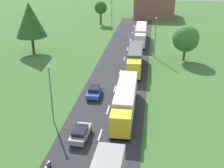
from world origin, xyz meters
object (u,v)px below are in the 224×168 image
object	(u,v)px
truck_fourth	(141,33)
tree_oak	(186,39)
lamppost_fourth	(112,13)
lamppost_second	(51,91)
tree_maple	(30,20)
lamppost_third	(155,36)
tree_birch	(101,8)
car_third	(80,133)
truck_second	(125,99)
truck_third	(135,58)
distant_building	(154,6)
car_fourth	(94,91)
motorcycle_courier	(47,167)

from	to	relation	value
truck_fourth	tree_oak	bearing A→B (deg)	-52.20
lamppost_fourth	tree_oak	world-z (taller)	lamppost_fourth
lamppost_second	tree_maple	world-z (taller)	tree_maple
lamppost_third	tree_birch	world-z (taller)	lamppost_third
car_third	tree_maple	bearing A→B (deg)	120.72
tree_birch	truck_second	bearing A→B (deg)	-76.42
truck_fourth	lamppost_second	distance (m)	39.72
tree_maple	tree_oak	bearing A→B (deg)	-0.27
truck_third	distant_building	world-z (taller)	distant_building
car_third	tree_birch	bearing A→B (deg)	97.97
distant_building	car_fourth	bearing A→B (deg)	-97.22
tree_oak	distant_building	bearing A→B (deg)	98.30
truck_fourth	truck_second	bearing A→B (deg)	-90.39
lamppost_fourth	tree_birch	bearing A→B (deg)	117.75
truck_second	tree_maple	distance (m)	32.67
truck_fourth	car_fourth	xyz separation A→B (m)	(-5.34, -30.88, -1.39)
car_third	car_fourth	world-z (taller)	same
lamppost_second	lamppost_fourth	world-z (taller)	lamppost_fourth
tree_birch	tree_oak	bearing A→B (deg)	-53.51
car_fourth	lamppost_second	bearing A→B (deg)	-116.36
tree_oak	tree_maple	size ratio (longest dim) A/B	0.66
truck_third	lamppost_fourth	size ratio (longest dim) A/B	1.37
tree_maple	distant_building	size ratio (longest dim) A/B	0.78
car_fourth	lamppost_fourth	size ratio (longest dim) A/B	0.43
lamppost_second	lamppost_fourth	xyz separation A→B (m)	(0.67, 48.07, 0.82)
motorcycle_courier	tree_birch	bearing A→B (deg)	95.63
truck_second	lamppost_fourth	world-z (taller)	lamppost_fourth
lamppost_fourth	distant_building	xyz separation A→B (m)	(11.27, 23.75, -1.64)
truck_fourth	lamppost_second	size ratio (longest dim) A/B	1.79
truck_third	tree_maple	world-z (taller)	tree_maple
lamppost_third	truck_second	bearing A→B (deg)	-98.65
lamppost_third	tree_birch	distance (m)	33.96
tree_birch	distant_building	xyz separation A→B (m)	(15.97, 14.81, -1.50)
distant_building	tree_oak	bearing A→B (deg)	-81.70
truck_fourth	motorcycle_courier	bearing A→B (deg)	-97.89
tree_maple	tree_birch	bearing A→B (deg)	72.77
truck_fourth	lamppost_fourth	size ratio (longest dim) A/B	1.48
tree_maple	car_fourth	bearing A→B (deg)	-47.61
car_third	car_fourth	distance (m)	11.21
truck_second	lamppost_third	distance (m)	24.41
truck_fourth	car_fourth	size ratio (longest dim) A/B	3.46
car_fourth	tree_birch	xyz separation A→B (m)	(-7.85, 49.30, 4.16)
tree_birch	distant_building	distance (m)	21.83
lamppost_third	lamppost_second	bearing A→B (deg)	-114.65
truck_second	lamppost_third	world-z (taller)	lamppost_third
car_third	truck_second	bearing A→B (deg)	56.94
car_third	tree_oak	size ratio (longest dim) A/B	0.56
car_third	lamppost_second	size ratio (longest dim) A/B	0.53
tree_maple	distant_building	distance (m)	51.97
truck_third	motorcycle_courier	xyz separation A→B (m)	(-6.54, -29.60, -1.62)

